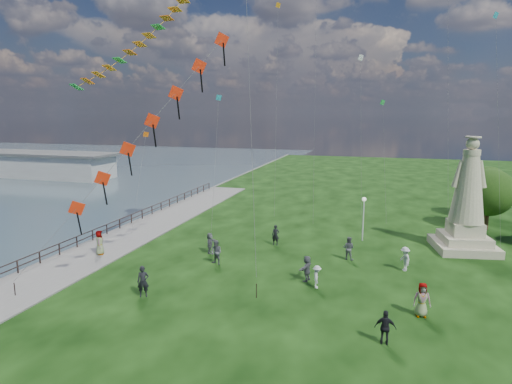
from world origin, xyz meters
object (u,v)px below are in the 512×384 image
(person_2, at_px, (317,277))
(person_11, at_px, (307,268))
(person_0, at_px, (143,281))
(person_1, at_px, (216,252))
(person_10, at_px, (100,244))
(person_5, at_px, (210,243))
(person_8, at_px, (405,259))
(person_6, at_px, (276,235))
(person_3, at_px, (385,327))
(statue, at_px, (467,208))
(person_4, at_px, (422,300))
(lamppost, at_px, (364,209))
(pier_pavilion, at_px, (38,164))
(person_7, at_px, (348,248))

(person_2, relative_size, person_11, 0.86)
(person_0, relative_size, person_1, 1.05)
(person_1, xyz_separation_m, person_10, (-9.39, -0.77, 0.05))
(person_5, height_order, person_8, person_8)
(person_0, xyz_separation_m, person_6, (5.21, 12.19, -0.09))
(person_0, height_order, person_1, person_0)
(person_0, distance_m, person_3, 14.08)
(statue, distance_m, person_3, 18.03)
(person_11, bearing_deg, person_10, -77.29)
(statue, height_order, person_8, statue)
(person_4, relative_size, person_10, 1.00)
(person_5, bearing_deg, statue, -77.42)
(person_3, distance_m, person_5, 16.76)
(lamppost, bearing_deg, person_10, -153.04)
(pier_pavilion, relative_size, person_10, 15.70)
(person_1, distance_m, person_10, 9.42)
(pier_pavilion, distance_m, person_8, 68.96)
(statue, relative_size, person_11, 5.34)
(person_3, distance_m, person_8, 10.60)
(person_0, height_order, person_10, person_10)
(person_0, bearing_deg, person_6, 37.91)
(person_7, distance_m, person_11, 5.51)
(statue, relative_size, person_5, 5.58)
(person_7, bearing_deg, person_11, 77.85)
(statue, height_order, person_10, statue)
(person_6, bearing_deg, pier_pavilion, 151.52)
(lamppost, xyz_separation_m, person_11, (-3.10, -10.29, -1.92))
(person_10, bearing_deg, pier_pavilion, 19.73)
(person_6, bearing_deg, person_11, -60.41)
(person_4, height_order, person_7, person_4)
(person_3, relative_size, person_5, 1.04)
(pier_pavilion, distance_m, person_11, 65.40)
(person_5, distance_m, person_11, 9.02)
(statue, bearing_deg, lamppost, 168.01)
(lamppost, relative_size, person_8, 2.24)
(person_4, distance_m, person_5, 16.59)
(person_1, height_order, person_7, person_1)
(person_3, bearing_deg, person_7, -78.52)
(person_3, height_order, person_6, same)
(person_0, relative_size, person_10, 0.99)
(person_6, bearing_deg, person_2, -58.99)
(person_4, bearing_deg, lamppost, 98.03)
(person_1, height_order, person_10, person_10)
(person_5, xyz_separation_m, person_6, (4.48, 3.48, 0.03))
(person_6, distance_m, person_10, 14.03)
(lamppost, xyz_separation_m, person_5, (-11.42, -6.82, -1.95))
(person_1, bearing_deg, person_11, 10.46)
(person_3, height_order, person_10, person_10)
(person_3, xyz_separation_m, person_5, (-13.27, 10.24, -0.03))
(statue, bearing_deg, person_8, -137.29)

